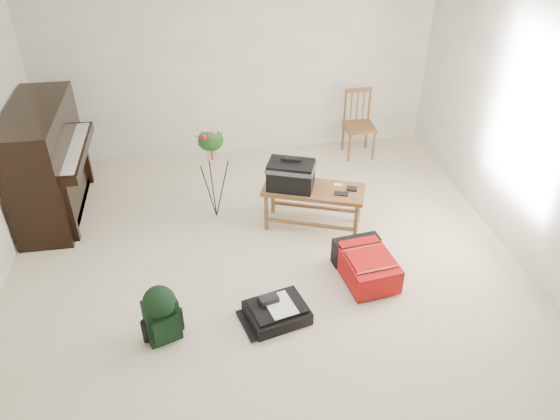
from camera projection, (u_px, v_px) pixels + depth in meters
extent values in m
cube|color=beige|center=(269.00, 282.00, 5.22)|extent=(5.00, 5.50, 0.01)
cube|color=white|center=(265.00, 14.00, 3.82)|extent=(5.00, 5.50, 0.01)
cube|color=white|center=(236.00, 60.00, 6.77)|extent=(5.00, 0.04, 2.50)
cube|color=white|center=(545.00, 147.00, 4.85)|extent=(0.04, 5.50, 2.50)
cube|color=black|center=(46.00, 163.00, 5.89)|extent=(0.55, 1.50, 1.25)
cube|color=black|center=(73.00, 152.00, 5.87)|extent=(0.28, 1.30, 0.10)
cube|color=white|center=(72.00, 148.00, 5.84)|extent=(0.22, 1.20, 0.02)
cube|color=black|center=(63.00, 206.00, 6.22)|extent=(0.45, 1.30, 0.10)
cube|color=brown|center=(314.00, 190.00, 5.74)|extent=(1.14, 0.77, 0.04)
cylinder|color=brown|center=(271.00, 222.00, 5.68)|extent=(0.05, 0.05, 0.44)
cylinder|color=brown|center=(267.00, 204.00, 5.95)|extent=(0.05, 0.05, 0.44)
cylinder|color=brown|center=(360.00, 213.00, 5.80)|extent=(0.05, 0.05, 0.44)
cylinder|color=brown|center=(352.00, 196.00, 6.08)|extent=(0.05, 0.05, 0.44)
cube|color=brown|center=(359.00, 127.00, 7.13)|extent=(0.38, 0.38, 0.04)
cylinder|color=brown|center=(349.00, 148.00, 7.09)|extent=(0.03, 0.03, 0.39)
cylinder|color=brown|center=(343.00, 137.00, 7.36)|extent=(0.03, 0.03, 0.39)
cylinder|color=brown|center=(374.00, 146.00, 7.13)|extent=(0.03, 0.03, 0.39)
cylinder|color=brown|center=(366.00, 135.00, 7.40)|extent=(0.03, 0.03, 0.39)
cube|color=brown|center=(359.00, 90.00, 7.01)|extent=(0.34, 0.04, 0.05)
cylinder|color=brown|center=(345.00, 107.00, 7.11)|extent=(0.03, 0.03, 0.47)
cylinder|color=brown|center=(369.00, 105.00, 7.15)|extent=(0.03, 0.03, 0.47)
cube|color=red|center=(366.00, 266.00, 5.20)|extent=(0.53, 0.71, 0.26)
cube|color=black|center=(359.00, 249.00, 5.41)|extent=(0.48, 0.21, 0.27)
cube|color=red|center=(369.00, 258.00, 5.08)|extent=(0.44, 0.43, 0.02)
cube|color=silver|center=(375.00, 270.00, 4.92)|extent=(0.41, 0.06, 0.01)
cube|color=black|center=(277.00, 313.00, 4.80)|extent=(0.60, 0.53, 0.12)
cube|color=black|center=(277.00, 306.00, 4.76)|extent=(0.53, 0.45, 0.03)
cube|color=white|center=(280.00, 305.00, 4.73)|extent=(0.30, 0.36, 0.01)
cube|color=black|center=(270.00, 298.00, 4.77)|extent=(0.19, 0.14, 0.05)
cube|color=black|center=(162.00, 320.00, 4.53)|extent=(0.32, 0.25, 0.42)
cube|color=black|center=(162.00, 331.00, 4.46)|extent=(0.22, 0.12, 0.24)
sphere|color=black|center=(159.00, 302.00, 4.41)|extent=(0.27, 0.27, 0.27)
cube|color=black|center=(155.00, 313.00, 4.60)|extent=(0.04, 0.04, 0.37)
cube|color=black|center=(170.00, 312.00, 4.61)|extent=(0.04, 0.04, 0.37)
cylinder|color=black|center=(211.00, 148.00, 5.67)|extent=(0.01, 0.01, 0.29)
ellipsoid|color=#184917|center=(211.00, 140.00, 5.62)|extent=(0.27, 0.19, 0.25)
cube|color=red|center=(210.00, 133.00, 5.56)|extent=(0.14, 0.08, 0.08)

